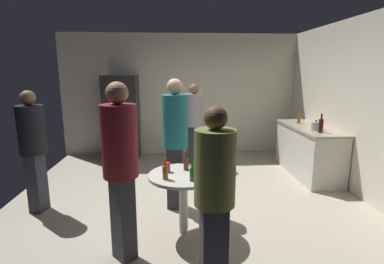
{
  "coord_description": "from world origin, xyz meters",
  "views": [
    {
      "loc": [
        -0.19,
        -4.14,
        1.88
      ],
      "look_at": [
        0.08,
        0.04,
        1.02
      ],
      "focal_mm": 27.74,
      "sensor_mm": 36.0,
      "label": 1
    }
  ],
  "objects_px": {
    "kettle": "(316,126)",
    "beer_bottle_green": "(193,173)",
    "refrigerator": "(122,118)",
    "beer_bottle_amber": "(165,172)",
    "person_in_maroon_shirt": "(120,159)",
    "beer_bottle_on_counter": "(299,119)",
    "foreground_table": "(183,183)",
    "person_in_gray_shirt": "(194,119)",
    "person_in_olive_shirt": "(215,188)",
    "plastic_cup_red": "(167,167)",
    "wine_bottle_on_counter": "(321,125)",
    "beer_bottle_brown": "(186,163)",
    "person_in_teal_shirt": "(175,134)",
    "person_in_black_shirt": "(33,143)"
  },
  "relations": [
    {
      "from": "beer_bottle_amber",
      "to": "person_in_olive_shirt",
      "type": "height_order",
      "value": "person_in_olive_shirt"
    },
    {
      "from": "beer_bottle_on_counter",
      "to": "person_in_olive_shirt",
      "type": "distance_m",
      "value": 3.81
    },
    {
      "from": "wine_bottle_on_counter",
      "to": "beer_bottle_amber",
      "type": "distance_m",
      "value": 2.93
    },
    {
      "from": "beer_bottle_green",
      "to": "person_in_black_shirt",
      "type": "bearing_deg",
      "value": 155.53
    },
    {
      "from": "person_in_olive_shirt",
      "to": "wine_bottle_on_counter",
      "type": "bearing_deg",
      "value": -48.99
    },
    {
      "from": "person_in_teal_shirt",
      "to": "beer_bottle_amber",
      "type": "bearing_deg",
      "value": 3.46
    },
    {
      "from": "beer_bottle_amber",
      "to": "person_in_olive_shirt",
      "type": "bearing_deg",
      "value": -61.42
    },
    {
      "from": "wine_bottle_on_counter",
      "to": "person_in_gray_shirt",
      "type": "height_order",
      "value": "person_in_gray_shirt"
    },
    {
      "from": "person_in_olive_shirt",
      "to": "person_in_maroon_shirt",
      "type": "relative_size",
      "value": 0.9
    },
    {
      "from": "refrigerator",
      "to": "foreground_table",
      "type": "xyz_separation_m",
      "value": [
        1.2,
        -3.14,
        -0.27
      ]
    },
    {
      "from": "person_in_teal_shirt",
      "to": "person_in_black_shirt",
      "type": "height_order",
      "value": "person_in_teal_shirt"
    },
    {
      "from": "refrigerator",
      "to": "beer_bottle_amber",
      "type": "height_order",
      "value": "refrigerator"
    },
    {
      "from": "beer_bottle_amber",
      "to": "person_in_maroon_shirt",
      "type": "relative_size",
      "value": 0.13
    },
    {
      "from": "beer_bottle_amber",
      "to": "beer_bottle_on_counter",
      "type": "bearing_deg",
      "value": 44.03
    },
    {
      "from": "refrigerator",
      "to": "plastic_cup_red",
      "type": "relative_size",
      "value": 16.36
    },
    {
      "from": "beer_bottle_amber",
      "to": "person_in_teal_shirt",
      "type": "bearing_deg",
      "value": 81.92
    },
    {
      "from": "beer_bottle_on_counter",
      "to": "person_in_maroon_shirt",
      "type": "bearing_deg",
      "value": -137.28
    },
    {
      "from": "beer_bottle_on_counter",
      "to": "person_in_teal_shirt",
      "type": "bearing_deg",
      "value": -146.38
    },
    {
      "from": "person_in_gray_shirt",
      "to": "beer_bottle_brown",
      "type": "bearing_deg",
      "value": 22.87
    },
    {
      "from": "kettle",
      "to": "beer_bottle_on_counter",
      "type": "distance_m",
      "value": 0.67
    },
    {
      "from": "beer_bottle_brown",
      "to": "plastic_cup_red",
      "type": "distance_m",
      "value": 0.23
    },
    {
      "from": "person_in_maroon_shirt",
      "to": "beer_bottle_green",
      "type": "bearing_deg",
      "value": -24.06
    },
    {
      "from": "refrigerator",
      "to": "plastic_cup_red",
      "type": "distance_m",
      "value": 3.21
    },
    {
      "from": "wine_bottle_on_counter",
      "to": "kettle",
      "type": "bearing_deg",
      "value": 83.13
    },
    {
      "from": "wine_bottle_on_counter",
      "to": "beer_bottle_brown",
      "type": "xyz_separation_m",
      "value": [
        -2.25,
        -1.24,
        -0.2
      ]
    },
    {
      "from": "refrigerator",
      "to": "beer_bottle_amber",
      "type": "xyz_separation_m",
      "value": [
        1.0,
        -3.29,
        -0.08
      ]
    },
    {
      "from": "foreground_table",
      "to": "person_in_olive_shirt",
      "type": "distance_m",
      "value": 1.01
    },
    {
      "from": "kettle",
      "to": "beer_bottle_amber",
      "type": "xyz_separation_m",
      "value": [
        -2.51,
        -1.75,
        -0.15
      ]
    },
    {
      "from": "kettle",
      "to": "person_in_gray_shirt",
      "type": "height_order",
      "value": "person_in_gray_shirt"
    },
    {
      "from": "kettle",
      "to": "beer_bottle_on_counter",
      "type": "relative_size",
      "value": 1.06
    },
    {
      "from": "person_in_olive_shirt",
      "to": "person_in_gray_shirt",
      "type": "height_order",
      "value": "person_in_gray_shirt"
    },
    {
      "from": "beer_bottle_on_counter",
      "to": "beer_bottle_brown",
      "type": "xyz_separation_m",
      "value": [
        -2.26,
        -2.13,
        -0.17
      ]
    },
    {
      "from": "refrigerator",
      "to": "beer_bottle_green",
      "type": "bearing_deg",
      "value": -69.01
    },
    {
      "from": "kettle",
      "to": "beer_bottle_green",
      "type": "xyz_separation_m",
      "value": [
        -2.22,
        -1.81,
        -0.15
      ]
    },
    {
      "from": "person_in_olive_shirt",
      "to": "person_in_teal_shirt",
      "type": "height_order",
      "value": "person_in_teal_shirt"
    },
    {
      "from": "person_in_gray_shirt",
      "to": "person_in_black_shirt",
      "type": "distance_m",
      "value": 2.96
    },
    {
      "from": "person_in_maroon_shirt",
      "to": "kettle",
      "type": "bearing_deg",
      "value": -6.21
    },
    {
      "from": "beer_bottle_amber",
      "to": "person_in_olive_shirt",
      "type": "relative_size",
      "value": 0.14
    },
    {
      "from": "beer_bottle_amber",
      "to": "person_in_teal_shirt",
      "type": "xyz_separation_m",
      "value": [
        0.12,
        0.83,
        0.23
      ]
    },
    {
      "from": "person_in_olive_shirt",
      "to": "person_in_black_shirt",
      "type": "height_order",
      "value": "person_in_black_shirt"
    },
    {
      "from": "plastic_cup_red",
      "to": "person_in_maroon_shirt",
      "type": "relative_size",
      "value": 0.06
    },
    {
      "from": "beer_bottle_on_counter",
      "to": "person_in_gray_shirt",
      "type": "height_order",
      "value": "person_in_gray_shirt"
    },
    {
      "from": "beer_bottle_brown",
      "to": "person_in_maroon_shirt",
      "type": "relative_size",
      "value": 0.13
    },
    {
      "from": "beer_bottle_on_counter",
      "to": "foreground_table",
      "type": "xyz_separation_m",
      "value": [
        -2.3,
        -2.27,
        -0.35
      ]
    },
    {
      "from": "foreground_table",
      "to": "beer_bottle_brown",
      "type": "height_order",
      "value": "beer_bottle_brown"
    },
    {
      "from": "beer_bottle_on_counter",
      "to": "foreground_table",
      "type": "distance_m",
      "value": 3.25
    },
    {
      "from": "beer_bottle_brown",
      "to": "person_in_olive_shirt",
      "type": "distance_m",
      "value": 1.09
    },
    {
      "from": "wine_bottle_on_counter",
      "to": "person_in_maroon_shirt",
      "type": "xyz_separation_m",
      "value": [
        -2.91,
        -1.81,
        0.04
      ]
    },
    {
      "from": "refrigerator",
      "to": "person_in_gray_shirt",
      "type": "bearing_deg",
      "value": -19.23
    },
    {
      "from": "person_in_gray_shirt",
      "to": "refrigerator",
      "type": "bearing_deg",
      "value": -80.13
    }
  ]
}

